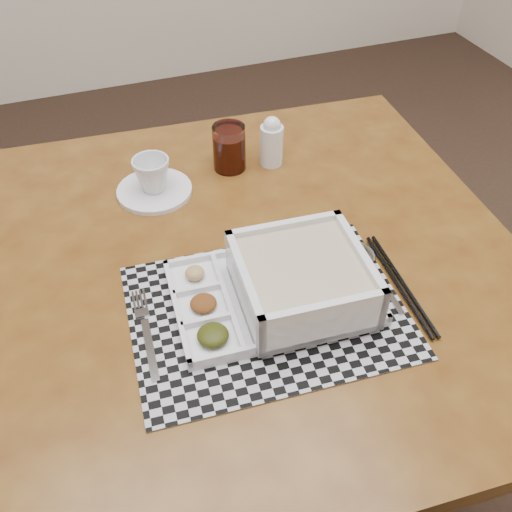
{
  "coord_description": "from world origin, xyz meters",
  "views": [
    {
      "loc": [
        0.1,
        -0.42,
        1.42
      ],
      "look_at": [
        0.33,
        0.2,
        0.8
      ],
      "focal_mm": 40.0,
      "sensor_mm": 36.0,
      "label": 1
    }
  ],
  "objects_px": {
    "serving_tray": "(293,285)",
    "cup": "(152,174)",
    "dining_table": "(248,286)",
    "juice_glass": "(229,149)",
    "creamer_bottle": "(272,142)"
  },
  "relations": [
    {
      "from": "cup",
      "to": "creamer_bottle",
      "type": "bearing_deg",
      "value": 11.28
    },
    {
      "from": "serving_tray",
      "to": "cup",
      "type": "height_order",
      "value": "serving_tray"
    },
    {
      "from": "dining_table",
      "to": "cup",
      "type": "bearing_deg",
      "value": 115.03
    },
    {
      "from": "dining_table",
      "to": "juice_glass",
      "type": "distance_m",
      "value": 0.3
    },
    {
      "from": "serving_tray",
      "to": "cup",
      "type": "bearing_deg",
      "value": 111.58
    },
    {
      "from": "juice_glass",
      "to": "dining_table",
      "type": "bearing_deg",
      "value": -101.7
    },
    {
      "from": "serving_tray",
      "to": "juice_glass",
      "type": "relative_size",
      "value": 3.44
    },
    {
      "from": "dining_table",
      "to": "cup",
      "type": "height_order",
      "value": "cup"
    },
    {
      "from": "cup",
      "to": "juice_glass",
      "type": "bearing_deg",
      "value": 18.07
    },
    {
      "from": "serving_tray",
      "to": "dining_table",
      "type": "bearing_deg",
      "value": 104.48
    },
    {
      "from": "cup",
      "to": "serving_tray",
      "type": "bearing_deg",
      "value": -61.3
    },
    {
      "from": "serving_tray",
      "to": "creamer_bottle",
      "type": "bearing_deg",
      "value": 73.7
    },
    {
      "from": "juice_glass",
      "to": "creamer_bottle",
      "type": "xyz_separation_m",
      "value": [
        0.09,
        -0.01,
        0.01
      ]
    },
    {
      "from": "dining_table",
      "to": "creamer_bottle",
      "type": "height_order",
      "value": "creamer_bottle"
    },
    {
      "from": "dining_table",
      "to": "serving_tray",
      "type": "bearing_deg",
      "value": -75.52
    }
  ]
}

